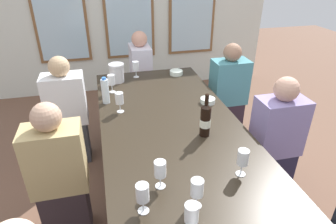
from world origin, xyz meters
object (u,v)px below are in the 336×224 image
at_px(wine_glass_7, 243,159).
at_px(seated_person_6, 141,77).
at_px(wine_bottle_0, 205,120).
at_px(seated_person_4, 60,178).
at_px(wine_glass_6, 143,193).
at_px(tasting_bowl_0, 176,73).
at_px(seated_person_2, 68,114).
at_px(water_bottle, 105,91).
at_px(wine_glass_0, 160,170).
at_px(wine_glass_4, 136,67).
at_px(dining_table, 177,142).
at_px(seated_person_3, 228,96).
at_px(metal_pitcher, 117,73).
at_px(wine_glass_1, 119,99).
at_px(wine_glass_3, 111,81).
at_px(tasting_bowl_1, 208,101).
at_px(wine_glass_5, 197,189).
at_px(wine_glass_2, 192,214).
at_px(seated_person_5, 275,143).

relative_size(wine_glass_7, seated_person_6, 0.16).
relative_size(wine_bottle_0, seated_person_4, 0.29).
bearing_deg(wine_glass_6, tasting_bowl_0, 69.93).
xyz_separation_m(tasting_bowl_0, seated_person_2, (-1.16, -0.25, -0.24)).
relative_size(water_bottle, wine_glass_6, 1.38).
xyz_separation_m(wine_glass_0, wine_glass_4, (0.11, 1.70, -0.00)).
relative_size(dining_table, seated_person_6, 2.47).
height_order(wine_glass_0, seated_person_3, seated_person_3).
height_order(metal_pitcher, seated_person_6, seated_person_6).
height_order(dining_table, seated_person_6, seated_person_6).
xyz_separation_m(wine_glass_0, wine_glass_1, (-0.13, 0.95, 0.00)).
height_order(dining_table, seated_person_3, seated_person_3).
relative_size(wine_glass_3, wine_glass_7, 1.00).
height_order(tasting_bowl_1, wine_glass_3, wine_glass_3).
xyz_separation_m(wine_glass_7, seated_person_6, (-0.26, 2.21, -0.33)).
relative_size(tasting_bowl_0, wine_glass_4, 0.81).
xyz_separation_m(metal_pitcher, tasting_bowl_0, (0.64, 0.05, -0.07)).
bearing_deg(wine_glass_5, wine_glass_3, 101.69).
distance_m(dining_table, wine_glass_3, 0.99).
height_order(wine_glass_1, wine_glass_2, same).
bearing_deg(seated_person_4, wine_glass_3, 63.34).
distance_m(dining_table, tasting_bowl_1, 0.61).
relative_size(tasting_bowl_0, seated_person_5, 0.13).
relative_size(wine_glass_5, wine_glass_6, 1.00).
height_order(tasting_bowl_1, wine_glass_0, wine_glass_0).
bearing_deg(wine_bottle_0, metal_pitcher, 114.31).
relative_size(dining_table, wine_glass_5, 15.75).
bearing_deg(metal_pitcher, wine_glass_0, -86.43).
xyz_separation_m(metal_pitcher, wine_glass_4, (0.21, 0.08, 0.02)).
xyz_separation_m(wine_bottle_0, tasting_bowl_1, (0.21, 0.49, -0.10)).
height_order(seated_person_2, seated_person_5, same).
bearing_deg(wine_glass_7, metal_pitcher, 109.93).
distance_m(tasting_bowl_0, wine_glass_0, 1.75).
bearing_deg(wine_glass_1, wine_glass_3, 95.01).
relative_size(wine_glass_5, wine_glass_7, 1.00).
relative_size(metal_pitcher, wine_glass_3, 1.09).
height_order(seated_person_3, seated_person_6, same).
xyz_separation_m(wine_bottle_0, wine_glass_0, (-0.43, -0.45, -0.00)).
xyz_separation_m(tasting_bowl_0, wine_glass_3, (-0.71, -0.30, 0.09)).
bearing_deg(wine_glass_1, seated_person_2, 135.88).
distance_m(wine_glass_7, seated_person_4, 1.25).
xyz_separation_m(metal_pitcher, wine_glass_1, (-0.03, -0.67, 0.03)).
xyz_separation_m(metal_pitcher, seated_person_3, (1.18, -0.17, -0.31)).
bearing_deg(wine_glass_2, wine_glass_0, 102.41).
bearing_deg(wine_glass_7, seated_person_6, 96.71).
relative_size(dining_table, seated_person_4, 2.47).
distance_m(tasting_bowl_1, seated_person_3, 0.71).
bearing_deg(seated_person_3, wine_glass_6, -126.89).
distance_m(metal_pitcher, seated_person_3, 1.23).
bearing_deg(tasting_bowl_0, dining_table, -104.79).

